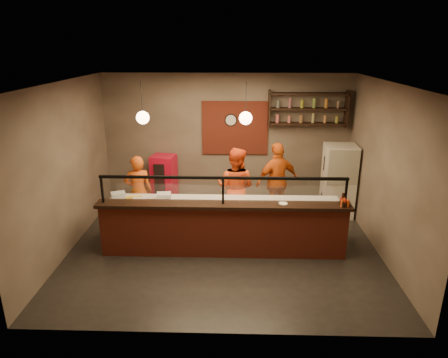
{
  "coord_description": "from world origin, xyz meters",
  "views": [
    {
      "loc": [
        0.22,
        -7.09,
        3.85
      ],
      "look_at": [
        -0.0,
        0.3,
        1.33
      ],
      "focal_mm": 32.0,
      "sensor_mm": 36.0,
      "label": 1
    }
  ],
  "objects_px": {
    "cook_left": "(139,191)",
    "red_cooler": "(164,181)",
    "fridge": "(338,181)",
    "condiment_caddy": "(344,204)",
    "pepper_mill": "(343,199)",
    "cook_mid": "(236,188)",
    "cook_right": "(277,181)",
    "pizza_dough": "(234,204)",
    "wall_clock": "(231,120)"
  },
  "relations": [
    {
      "from": "cook_left",
      "to": "cook_mid",
      "type": "bearing_deg",
      "value": 168.68
    },
    {
      "from": "fridge",
      "to": "red_cooler",
      "type": "xyz_separation_m",
      "value": [
        -4.13,
        0.46,
        -0.2
      ]
    },
    {
      "from": "pizza_dough",
      "to": "pepper_mill",
      "type": "height_order",
      "value": "pepper_mill"
    },
    {
      "from": "cook_right",
      "to": "pizza_dough",
      "type": "xyz_separation_m",
      "value": [
        -0.97,
        -1.37,
        0.01
      ]
    },
    {
      "from": "fridge",
      "to": "condiment_caddy",
      "type": "height_order",
      "value": "fridge"
    },
    {
      "from": "cook_left",
      "to": "pizza_dough",
      "type": "bearing_deg",
      "value": 143.86
    },
    {
      "from": "fridge",
      "to": "cook_left",
      "type": "bearing_deg",
      "value": -168.69
    },
    {
      "from": "pepper_mill",
      "to": "pizza_dough",
      "type": "bearing_deg",
      "value": 169.98
    },
    {
      "from": "cook_left",
      "to": "cook_mid",
      "type": "relative_size",
      "value": 0.9
    },
    {
      "from": "red_cooler",
      "to": "cook_left",
      "type": "bearing_deg",
      "value": -96.35
    },
    {
      "from": "cook_mid",
      "to": "condiment_caddy",
      "type": "relative_size",
      "value": 11.11
    },
    {
      "from": "red_cooler",
      "to": "condiment_caddy",
      "type": "relative_size",
      "value": 8.01
    },
    {
      "from": "wall_clock",
      "to": "condiment_caddy",
      "type": "relative_size",
      "value": 1.87
    },
    {
      "from": "pizza_dough",
      "to": "pepper_mill",
      "type": "xyz_separation_m",
      "value": [
        1.98,
        -0.35,
        0.26
      ]
    },
    {
      "from": "cook_right",
      "to": "pizza_dough",
      "type": "relative_size",
      "value": 3.68
    },
    {
      "from": "cook_left",
      "to": "cook_mid",
      "type": "xyz_separation_m",
      "value": [
        2.11,
        0.07,
        0.09
      ]
    },
    {
      "from": "cook_left",
      "to": "red_cooler",
      "type": "xyz_separation_m",
      "value": [
        0.35,
        1.19,
        -0.16
      ]
    },
    {
      "from": "wall_clock",
      "to": "condiment_caddy",
      "type": "distance_m",
      "value": 3.64
    },
    {
      "from": "cook_right",
      "to": "condiment_caddy",
      "type": "relative_size",
      "value": 11.17
    },
    {
      "from": "cook_mid",
      "to": "condiment_caddy",
      "type": "xyz_separation_m",
      "value": [
        1.97,
        -1.38,
        0.22
      ]
    },
    {
      "from": "pepper_mill",
      "to": "cook_mid",
      "type": "bearing_deg",
      "value": 146.38
    },
    {
      "from": "cook_right",
      "to": "pizza_dough",
      "type": "height_order",
      "value": "cook_right"
    },
    {
      "from": "wall_clock",
      "to": "red_cooler",
      "type": "relative_size",
      "value": 0.23
    },
    {
      "from": "cook_left",
      "to": "cook_right",
      "type": "distance_m",
      "value": 3.09
    },
    {
      "from": "red_cooler",
      "to": "cook_mid",
      "type": "bearing_deg",
      "value": -22.53
    },
    {
      "from": "wall_clock",
      "to": "red_cooler",
      "type": "distance_m",
      "value": 2.21
    },
    {
      "from": "pepper_mill",
      "to": "cook_left",
      "type": "bearing_deg",
      "value": 163.19
    },
    {
      "from": "fridge",
      "to": "condiment_caddy",
      "type": "xyz_separation_m",
      "value": [
        -0.4,
        -2.03,
        0.26
      ]
    },
    {
      "from": "cook_left",
      "to": "red_cooler",
      "type": "bearing_deg",
      "value": -119.63
    },
    {
      "from": "cook_right",
      "to": "condiment_caddy",
      "type": "bearing_deg",
      "value": 94.84
    },
    {
      "from": "wall_clock",
      "to": "fridge",
      "type": "height_order",
      "value": "wall_clock"
    },
    {
      "from": "condiment_caddy",
      "to": "pizza_dough",
      "type": "bearing_deg",
      "value": 167.97
    },
    {
      "from": "red_cooler",
      "to": "pepper_mill",
      "type": "relative_size",
      "value": 5.91
    },
    {
      "from": "red_cooler",
      "to": "pepper_mill",
      "type": "height_order",
      "value": "red_cooler"
    },
    {
      "from": "cook_right",
      "to": "cook_mid",
      "type": "bearing_deg",
      "value": -0.62
    },
    {
      "from": "condiment_caddy",
      "to": "pepper_mill",
      "type": "relative_size",
      "value": 0.74
    },
    {
      "from": "wall_clock",
      "to": "cook_mid",
      "type": "height_order",
      "value": "wall_clock"
    },
    {
      "from": "cook_mid",
      "to": "fridge",
      "type": "relative_size",
      "value": 1.06
    },
    {
      "from": "wall_clock",
      "to": "fridge",
      "type": "relative_size",
      "value": 0.18
    },
    {
      "from": "wall_clock",
      "to": "cook_mid",
      "type": "xyz_separation_m",
      "value": [
        0.13,
        -1.43,
        -1.21
      ]
    },
    {
      "from": "cook_left",
      "to": "cook_right",
      "type": "height_order",
      "value": "cook_right"
    },
    {
      "from": "cook_right",
      "to": "pizza_dough",
      "type": "distance_m",
      "value": 1.68
    },
    {
      "from": "cook_left",
      "to": "red_cooler",
      "type": "distance_m",
      "value": 1.25
    },
    {
      "from": "cook_left",
      "to": "pepper_mill",
      "type": "bearing_deg",
      "value": 149.9
    },
    {
      "from": "cook_right",
      "to": "red_cooler",
      "type": "relative_size",
      "value": 1.39
    },
    {
      "from": "wall_clock",
      "to": "cook_left",
      "type": "relative_size",
      "value": 0.19
    },
    {
      "from": "wall_clock",
      "to": "red_cooler",
      "type": "bearing_deg",
      "value": -169.22
    },
    {
      "from": "condiment_caddy",
      "to": "pepper_mill",
      "type": "height_order",
      "value": "pepper_mill"
    },
    {
      "from": "cook_left",
      "to": "fridge",
      "type": "bearing_deg",
      "value": 175.96
    },
    {
      "from": "fridge",
      "to": "red_cooler",
      "type": "height_order",
      "value": "fridge"
    }
  ]
}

